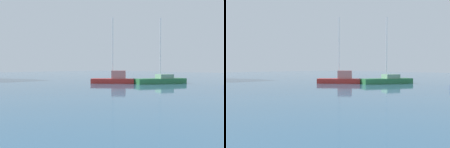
# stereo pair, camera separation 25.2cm
# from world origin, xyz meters

# --- Properties ---
(water) EXTENTS (160.00, 160.00, 0.00)m
(water) POSITION_xyz_m (15.00, 20.00, 0.00)
(water) COLOR #38607F
(water) RESTS_ON ground
(sailboat_red_outer_mooring) EXTENTS (5.30, 5.92, 9.47)m
(sailboat_red_outer_mooring) POSITION_xyz_m (25.19, 20.16, 0.66)
(sailboat_red_outer_mooring) COLOR #B22823
(sailboat_red_outer_mooring) RESTS_ON water
(sailboat_green_near_pier) EXTENTS (7.63, 5.06, 9.36)m
(sailboat_green_near_pier) POSITION_xyz_m (29.53, 15.20, 0.51)
(sailboat_green_near_pier) COLOR #28703D
(sailboat_green_near_pier) RESTS_ON water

